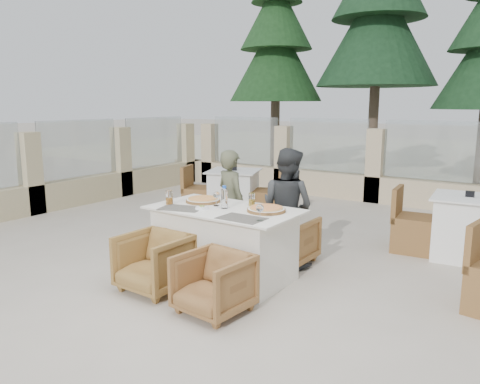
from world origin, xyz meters
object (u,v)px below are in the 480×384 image
Objects in this scene: armchair_near_left at (155,262)px; diner_left at (231,202)px; wine_glass_corner at (260,212)px; armchair_far_right at (288,239)px; diner_right at (287,207)px; bg_table_a at (234,193)px; water_bottle at (224,197)px; bg_table_b at (467,228)px; beer_glass_right at (252,199)px; armchair_far_left at (233,229)px; pizza_right at (266,209)px; olive_dish at (202,207)px; beer_glass_left at (169,197)px; pizza_left at (203,200)px; armchair_near_right at (214,283)px; dining_table at (224,243)px; wine_glass_centre at (216,198)px.

diner_left is (-0.05, 1.41, 0.36)m from armchair_near_left.
wine_glass_corner is 0.30× the size of armchair_far_right.
diner_right reaches higher than bg_table_a.
water_bottle reaches higher than bg_table_b.
beer_glass_right is 0.98m from armchair_far_left.
pizza_right is 3.63× the size of olive_dish.
bg_table_a is at bearing 110.22° from beer_glass_left.
armchair_near_right is at bearing -47.05° from pizza_left.
dining_table is 2.99m from bg_table_b.
dining_table reaches higher than armchair_near_right.
armchair_far_left is at bearing 135.34° from wine_glass_corner.
beer_glass_left reaches higher than olive_dish.
bg_table_b is at bearing 39.76° from pizza_left.
wine_glass_centre reaches higher than dining_table.
water_bottle is 1.07m from armchair_far_right.
dining_table is 0.89m from armchair_near_right.
beer_glass_right is at bearing 154.76° from armchair_far_left.
armchair_near_right is at bearing 99.41° from diner_right.
beer_glass_left is 3.59m from bg_table_b.
armchair_near_right is at bearing -4.22° from armchair_near_left.
diner_right reaches higher than beer_glass_left.
olive_dish is 2.96m from bg_table_a.
bg_table_a is (-1.74, 2.12, -0.45)m from beer_glass_right.
bg_table_b is (3.63, -0.23, 0.00)m from bg_table_a.
wine_glass_centre reaches higher than armchair_far_left.
diner_right reaches higher than wine_glass_centre.
diner_right is at bearing 65.11° from dining_table.
armchair_near_right is at bearing -107.30° from wine_glass_corner.
wine_glass_centre is 0.29× the size of armchair_far_left.
olive_dish reaches higher than armchair_far_left.
bg_table_a is at bearing -34.68° from diner_right.
olive_dish is at bearing 140.58° from armchair_near_right.
armchair_far_left is at bearing 106.67° from olive_dish.
dining_table is at bearing 16.37° from beer_glass_left.
bg_table_b is at bearing 50.99° from armchair_near_left.
armchair_far_right is at bearing -147.47° from bg_table_b.
armchair_near_right is at bearing 94.91° from armchair_far_right.
armchair_far_right is (0.78, 0.02, -0.01)m from armchair_far_left.
dining_table is 0.89m from diner_right.
pizza_right is at bearing 100.52° from armchair_far_right.
beer_glass_left is at bearing -149.86° from beer_glass_right.
beer_glass_right is 2.71m from bg_table_b.
dining_table is 0.56m from beer_glass_right.
armchair_far_left is 0.38m from diner_left.
olive_dish is at bearing -153.77° from pizza_right.
water_bottle is 0.85m from diner_right.
wine_glass_corner is 1.67× the size of olive_dish.
water_bottle is at bearing 134.30° from armchair_far_left.
wine_glass_centre is at bearing 134.47° from diner_left.
beer_glass_left reaches higher than dining_table.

